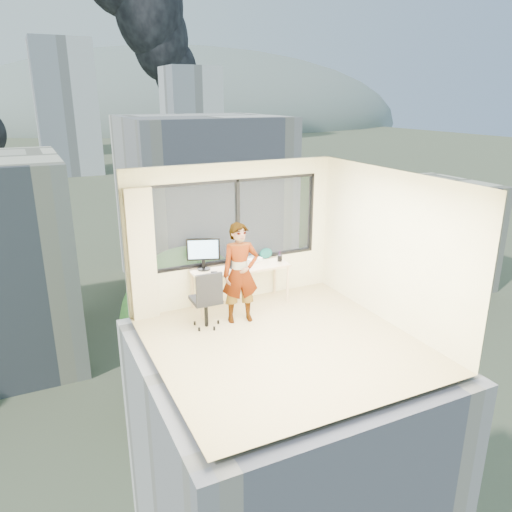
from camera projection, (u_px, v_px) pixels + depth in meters
floor at (283, 343)px, 7.75m from camera, size 4.00×4.00×0.01m
ceiling at (286, 179)px, 6.94m from camera, size 4.00×4.00×0.01m
wall_front at (369, 317)px, 5.63m from camera, size 4.00×0.01×2.60m
wall_left at (153, 286)px, 6.52m from camera, size 0.01×4.00×2.60m
wall_right at (390, 248)px, 8.16m from camera, size 0.01×4.00×2.60m
window_wall at (235, 221)px, 9.01m from camera, size 3.30×0.16×1.55m
curtain at (142, 255)px, 8.30m from camera, size 0.45×0.14×2.30m
desk at (241, 286)px, 9.05m from camera, size 1.80×0.60×0.75m
chair at (206, 298)px, 8.15m from camera, size 0.54×0.54×1.03m
person at (240, 273)px, 8.27m from camera, size 0.69×0.52×1.74m
monitor at (203, 254)px, 8.71m from camera, size 0.60×0.31×0.59m
game_console at (253, 259)px, 9.22m from camera, size 0.35×0.31×0.07m
laptop at (237, 262)px, 8.89m from camera, size 0.39×0.40×0.20m
cellphone at (214, 272)px, 8.66m from camera, size 0.12×0.09×0.01m
pen_cup at (280, 258)px, 9.23m from camera, size 0.12×0.12×0.11m
handbag at (266, 253)px, 9.36m from camera, size 0.28×0.17×0.20m
exterior_ground at (37, 175)px, 115.00m from camera, size 400.00×400.00×0.04m
near_bldg_b at (203, 202)px, 47.12m from camera, size 14.00×13.00×16.00m
near_bldg_c at (417, 236)px, 46.86m from camera, size 12.00×10.00×10.00m
far_tower_b at (66, 108)px, 113.63m from camera, size 13.00×13.00×30.00m
far_tower_c at (191, 113)px, 146.57m from camera, size 15.00×15.00×26.00m
hill_b at (185, 124)px, 327.53m from camera, size 300.00×220.00×96.00m
tree_b at (190, 341)px, 27.77m from camera, size 7.60×7.60×9.00m
tree_c at (283, 218)px, 53.87m from camera, size 8.40×8.40×10.00m
smoke_plume_b at (188, 25)px, 167.71m from camera, size 30.00×18.00×70.00m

